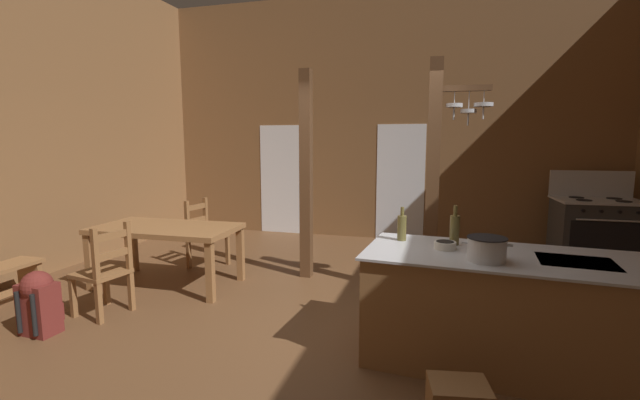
% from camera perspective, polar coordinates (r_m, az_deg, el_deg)
% --- Properties ---
extents(ground_plane, '(8.68, 8.60, 0.10)m').
position_cam_1_polar(ground_plane, '(4.26, -0.12, -17.38)').
color(ground_plane, brown).
extents(wall_back, '(8.68, 0.14, 4.30)m').
position_cam_1_polar(wall_back, '(7.75, 8.03, 10.72)').
color(wall_back, brown).
rests_on(wall_back, ground_plane).
extents(glazed_door_back_left, '(1.00, 0.01, 2.05)m').
position_cam_1_polar(glazed_door_back_left, '(8.14, -4.69, 2.73)').
color(glazed_door_back_left, white).
rests_on(glazed_door_back_left, ground_plane).
extents(glazed_panel_back_right, '(0.84, 0.01, 2.05)m').
position_cam_1_polar(glazed_panel_back_right, '(7.66, 10.72, 2.28)').
color(glazed_panel_back_right, white).
rests_on(glazed_panel_back_right, ground_plane).
extents(kitchen_island, '(2.23, 1.13, 0.89)m').
position_cam_1_polar(kitchen_island, '(3.75, 23.36, -13.45)').
color(kitchen_island, olive).
rests_on(kitchen_island, ground_plane).
extents(stove_range, '(1.18, 0.87, 1.32)m').
position_cam_1_polar(stove_range, '(7.36, 33.07, -3.40)').
color(stove_range, '#323232').
rests_on(stove_range, ground_plane).
extents(support_post_with_pot_rack, '(0.66, 0.20, 2.65)m').
position_cam_1_polar(support_post_with_pot_rack, '(4.85, 15.32, 3.63)').
color(support_post_with_pot_rack, brown).
rests_on(support_post_with_pot_rack, ground_plane).
extents(support_post_center, '(0.14, 0.14, 2.65)m').
position_cam_1_polar(support_post_center, '(5.43, -1.88, 3.25)').
color(support_post_center, brown).
rests_on(support_post_center, ground_plane).
extents(dining_table, '(1.72, 0.94, 0.74)m').
position_cam_1_polar(dining_table, '(5.52, -19.90, -4.22)').
color(dining_table, olive).
rests_on(dining_table, ground_plane).
extents(ladderback_chair_near_window, '(0.51, 0.51, 0.95)m').
position_cam_1_polar(ladderback_chair_near_window, '(6.23, -15.19, -4.51)').
color(ladderback_chair_near_window, brown).
rests_on(ladderback_chair_near_window, ground_plane).
extents(ladderback_chair_by_post, '(0.51, 0.51, 0.95)m').
position_cam_1_polar(ladderback_chair_by_post, '(4.89, -26.91, -8.59)').
color(ladderback_chair_by_post, brown).
rests_on(ladderback_chair_by_post, ground_plane).
extents(backpack, '(0.33, 0.32, 0.60)m').
position_cam_1_polar(backpack, '(4.77, -33.55, -11.20)').
color(backpack, maroon).
rests_on(backpack, ground_plane).
extents(stockpot_on_counter, '(0.35, 0.29, 0.18)m').
position_cam_1_polar(stockpot_on_counter, '(3.38, 21.44, -6.13)').
color(stockpot_on_counter, '#B7BABF').
rests_on(stockpot_on_counter, kitchen_island).
extents(mixing_bowl_on_counter, '(0.18, 0.18, 0.06)m').
position_cam_1_polar(mixing_bowl_on_counter, '(3.64, 16.42, -5.83)').
color(mixing_bowl_on_counter, silver).
rests_on(mixing_bowl_on_counter, kitchen_island).
extents(bottle_tall_on_counter, '(0.08, 0.08, 0.34)m').
position_cam_1_polar(bottle_tall_on_counter, '(3.79, 17.61, -3.74)').
color(bottle_tall_on_counter, brown).
rests_on(bottle_tall_on_counter, kitchen_island).
extents(bottle_short_on_counter, '(0.08, 0.08, 0.30)m').
position_cam_1_polar(bottle_short_on_counter, '(3.84, 10.92, -3.59)').
color(bottle_short_on_counter, brown).
rests_on(bottle_short_on_counter, kitchen_island).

